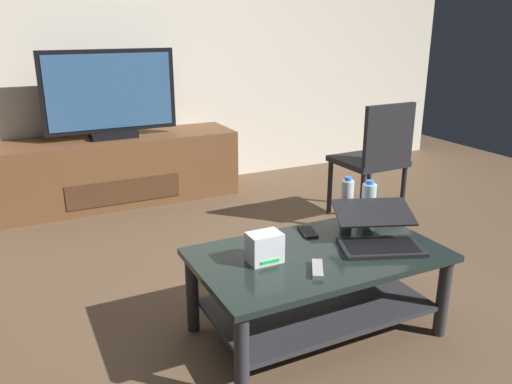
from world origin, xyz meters
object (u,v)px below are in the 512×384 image
Objects in this scene: water_bottle_near at (368,203)px; tv_remote at (317,269)px; water_bottle_far at (347,203)px; cell_phone at (308,232)px; laptop at (378,233)px; router_box at (265,247)px; coffee_table at (317,277)px; media_cabinet at (116,170)px; dining_chair at (376,156)px; television at (110,96)px.

water_bottle_near reaches higher than tv_remote.
water_bottle_far reaches higher than cell_phone.
tv_remote is at bearing -146.76° from water_bottle_near.
router_box is at bearing 173.00° from laptop.
laptop is at bearing 46.79° from tv_remote.
coffee_table is 8.06× the size of cell_phone.
laptop is at bearing -89.97° from water_bottle_far.
dining_chair reaches higher than media_cabinet.
laptop is (0.74, -2.37, 0.20)m from media_cabinet.
tv_remote is at bearing -101.15° from cell_phone.
media_cabinet is 2.06m from dining_chair.
water_bottle_far is (0.74, -2.12, 0.27)m from media_cabinet.
cell_phone is at bearing 70.72° from coffee_table.
tv_remote is (-0.41, -0.11, -0.05)m from laptop.
media_cabinet is 7.41× the size of water_bottle_far.
water_bottle_near is (0.86, -2.11, -0.34)m from television.
router_box is at bearing -166.55° from water_bottle_near.
dining_chair is at bearing 51.69° from laptop.
coffee_table is 4.87× the size of water_bottle_near.
dining_chair reaches higher than coffee_table.
laptop is (0.30, -0.04, 0.19)m from coffee_table.
coffee_table is 0.52m from water_bottle_near.
laptop is 3.41× the size of cell_phone.
cell_phone is at bearing -76.25° from television.
coffee_table is 0.44m from water_bottle_far.
coffee_table is at bearing -94.30° from cell_phone.
tv_remote is (-0.11, -0.16, 0.14)m from coffee_table.
media_cabinet is at bearing 118.60° from cell_phone.
cell_phone reaches higher than coffee_table.
dining_chair is at bearing 52.46° from cell_phone.
water_bottle_near is (-0.73, -0.85, 0.03)m from dining_chair.
media_cabinet is 1.91× the size of television.
cell_phone is (-0.22, 0.26, -0.05)m from laptop.
water_bottle_near is 1.66× the size of cell_phone.
television is 1.15× the size of dining_chair.
router_box is (-0.56, 0.07, 0.01)m from laptop.
router_box is 0.91× the size of tv_remote.
media_cabinet is (-0.44, 2.32, -0.02)m from coffee_table.
media_cabinet reaches higher than tv_remote.
router_box is 0.63× the size of water_bottle_near.
router_box reaches higher than cell_phone.
water_bottle_near is 0.88× the size of water_bottle_far.
laptop is 0.27m from water_bottle_near.
laptop reaches higher than coffee_table.
tv_remote is at bearing -124.15° from coffee_table.
television is at bearing 100.77° from coffee_table.
laptop reaches higher than cell_phone.
television is 7.28× the size of cell_phone.
dining_chair reaches higher than water_bottle_near.
laptop is (-0.86, -1.09, -0.03)m from dining_chair.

